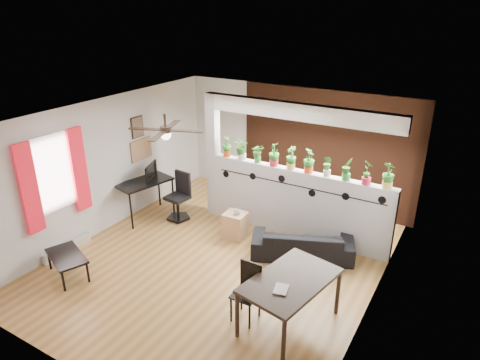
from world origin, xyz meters
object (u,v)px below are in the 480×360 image
Objects in this scene: potted_plant_9 at (389,175)px; potted_plant_6 at (327,165)px; sofa at (302,243)px; office_chair at (179,199)px; potted_plant_3 at (274,154)px; folding_chair at (248,286)px; cup at (237,212)px; potted_plant_8 at (367,171)px; cube_shelf at (235,225)px; dining_table at (290,284)px; ceiling_fan at (166,132)px; potted_plant_0 at (227,146)px; computer_desk at (144,185)px; coffee_table at (67,257)px; potted_plant_4 at (291,157)px; potted_plant_5 at (309,160)px; potted_plant_7 at (347,168)px; potted_plant_2 at (258,153)px; potted_plant_1 at (242,148)px.

potted_plant_6 is at bearing 180.00° from potted_plant_9.
sofa is 2.79m from office_chair.
potted_plant_3 is 0.52× the size of folding_chair.
potted_plant_9 is at bearing 14.95° from cup.
potted_plant_8 reaches higher than cup.
dining_table reaches higher than cube_shelf.
dining_table is at bearing -13.18° from ceiling_fan.
ceiling_fan is 1.95m from potted_plant_0.
computer_desk is 2.34m from coffee_table.
coffee_table is (-3.25, -3.17, -1.20)m from potted_plant_6.
potted_plant_3 reaches higher than coffee_table.
cup is (-0.76, -0.67, -1.03)m from potted_plant_4.
cup is 0.11× the size of computer_desk.
potted_plant_0 is at bearing 133.79° from cup.
potted_plant_5 is (1.78, 1.80, -0.73)m from ceiling_fan.
potted_plant_8 is 2.67m from cube_shelf.
ceiling_fan reaches higher than cube_shelf.
potted_plant_5 is at bearing 12.98° from office_chair.
cup is 1.46m from office_chair.
computer_desk is at bearing -169.15° from potted_plant_9.
potted_plant_0 reaches higher than cup.
potted_plant_9 is 4.79m from computer_desk.
potted_plant_7 is at bearing -149.73° from sofa.
potted_plant_3 is at bearing -0.00° from potted_plant_2.
potted_plant_7 is at bearing 16.60° from cube_shelf.
cube_shelf is at bearing -70.12° from potted_plant_1.
potted_plant_5 is at bearing 180.00° from potted_plant_9.
potted_plant_0 is 0.96× the size of potted_plant_8.
computer_desk is at bearing -154.03° from potted_plant_1.
potted_plant_1 is 0.98× the size of potted_plant_9.
potted_plant_5 is 0.47× the size of coffee_table.
ceiling_fan is 2.89m from potted_plant_6.
potted_plant_4 is at bearing 180.00° from potted_plant_7.
potted_plant_3 is 1.05m from potted_plant_6.
potted_plant_3 reaches higher than cup.
potted_plant_1 is 0.89× the size of cube_shelf.
potted_plant_0 is 2.46m from sofa.
potted_plant_8 reaches higher than coffee_table.
cup is at bearing -162.76° from potted_plant_8.
computer_desk is at bearing -148.89° from potted_plant_0.
dining_table is 0.62m from folding_chair.
potted_plant_1 reaches higher than dining_table.
office_chair reaches higher than computer_desk.
dining_table is (0.53, -1.75, 0.43)m from sofa.
sofa is at bearing 1.35° from cup.
cube_shelf is 2.30m from folding_chair.
cube_shelf is (0.24, -0.67, -1.34)m from potted_plant_1.
potted_plant_5 is (1.76, 0.00, 0.02)m from potted_plant_0.
office_chair is at bearing 151.49° from dining_table.
coffee_table is at bearing -132.39° from potted_plant_5.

